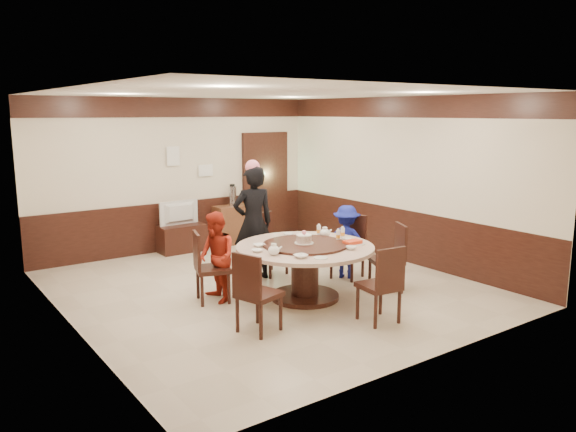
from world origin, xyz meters
TOP-DOWN VIEW (x-y plane):
  - room at (0.01, 0.01)m, footprint 6.00×6.04m
  - banquet_table at (0.16, -0.69)m, footprint 1.89×1.89m
  - chair_0 at (1.31, -0.28)m, footprint 0.57×0.57m
  - chair_1 at (0.43, 0.59)m, footprint 0.50×0.51m
  - chair_2 at (-0.95, -0.05)m, footprint 0.56×0.55m
  - chair_3 at (-1.02, -1.33)m, footprint 0.56×0.55m
  - chair_4 at (0.37, -1.93)m, footprint 0.49×0.50m
  - chair_5 at (1.34, -1.10)m, footprint 0.59×0.59m
  - person_standing at (0.09, 0.54)m, footprint 0.71×0.54m
  - person_red at (-0.89, -0.09)m, footprint 0.53×0.65m
  - person_blue at (1.30, -0.25)m, footprint 0.79×0.83m
  - birthday_cake at (0.15, -0.67)m, footprint 0.26×0.26m
  - teapot_left at (-0.47, -0.86)m, footprint 0.17×0.15m
  - teapot_right at (0.72, -0.43)m, footprint 0.17×0.15m
  - bowl_0 at (-0.39, -0.38)m, footprint 0.16×0.16m
  - bowl_1 at (0.52, -1.22)m, footprint 0.14×0.14m
  - bowl_2 at (-0.28, -1.17)m, footprint 0.17×0.17m
  - bowl_3 at (0.81, -0.80)m, footprint 0.14×0.14m
  - bowl_4 at (-0.57, -0.61)m, footprint 0.14×0.14m
  - bowl_5 at (0.32, -0.08)m, footprint 0.15×0.15m
  - saucer_near at (-0.09, -1.34)m, footprint 0.18×0.18m
  - saucer_far at (0.61, -0.19)m, footprint 0.18×0.18m
  - shrimp_platter at (0.71, -1.03)m, footprint 0.30×0.20m
  - bottle_0 at (0.69, -0.75)m, footprint 0.06×0.06m
  - bottle_1 at (0.85, -0.66)m, footprint 0.06×0.06m
  - bottle_2 at (0.69, -0.32)m, footprint 0.06×0.06m
  - tv_stand at (-0.08, 2.75)m, footprint 0.85×0.45m
  - television at (-0.08, 2.75)m, footprint 0.77×0.15m
  - side_cabinet at (1.05, 2.78)m, footprint 0.80×0.40m
  - thermos at (1.02, 2.78)m, footprint 0.15×0.15m
  - notice_left at (-0.10, 2.96)m, footprint 0.25×0.00m
  - notice_right at (0.55, 2.96)m, footprint 0.30×0.00m

SIDE VIEW (x-z plane):
  - tv_stand at x=-0.08m, z-range 0.00..0.50m
  - chair_0 at x=1.31m, z-range -0.18..0.79m
  - chair_1 at x=0.43m, z-range -0.18..0.79m
  - chair_2 at x=-0.95m, z-range -0.18..0.79m
  - chair_3 at x=-1.02m, z-range -0.18..0.79m
  - chair_4 at x=0.37m, z-range -0.18..0.79m
  - chair_5 at x=1.34m, z-range -0.18..0.79m
  - side_cabinet at x=1.05m, z-range 0.00..0.75m
  - banquet_table at x=0.16m, z-range 0.14..0.92m
  - person_blue at x=1.30m, z-range 0.00..1.14m
  - person_red at x=-0.89m, z-range 0.00..1.23m
  - television at x=-0.08m, z-range 0.50..0.94m
  - saucer_near at x=-0.09m, z-range 0.75..0.76m
  - saucer_far at x=0.61m, z-range 0.75..0.76m
  - bowl_4 at x=-0.57m, z-range 0.75..0.79m
  - bowl_0 at x=-0.39m, z-range 0.75..0.79m
  - bowl_2 at x=-0.28m, z-range 0.75..0.79m
  - bowl_3 at x=0.81m, z-range 0.75..0.79m
  - bowl_1 at x=0.52m, z-range 0.75..0.80m
  - bowl_5 at x=0.32m, z-range 0.75..0.80m
  - shrimp_platter at x=0.71m, z-range 0.75..0.81m
  - teapot_left at x=-0.47m, z-range 0.75..0.87m
  - teapot_right at x=0.72m, z-range 0.75..0.87m
  - bottle_0 at x=0.69m, z-range 0.75..0.91m
  - bottle_1 at x=0.85m, z-range 0.75..0.91m
  - bottle_2 at x=0.69m, z-range 0.75..0.91m
  - birthday_cake at x=0.15m, z-range 0.75..0.93m
  - person_standing at x=0.09m, z-range 0.00..1.75m
  - thermos at x=1.02m, z-range 0.75..1.13m
  - room at x=0.01m, z-range -0.34..2.50m
  - notice_right at x=0.55m, z-range 1.34..1.56m
  - notice_left at x=-0.10m, z-range 1.57..1.93m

